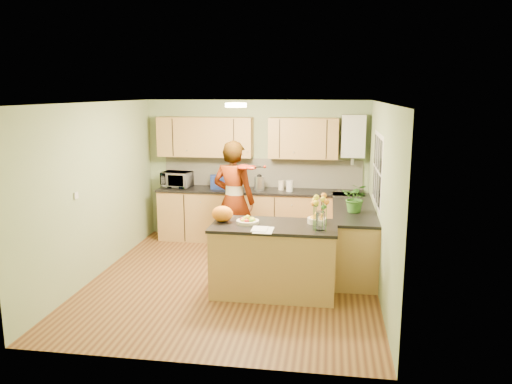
# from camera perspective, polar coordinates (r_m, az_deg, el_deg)

# --- Properties ---
(floor) EXTENTS (4.50, 4.50, 0.00)m
(floor) POSITION_cam_1_polar(r_m,az_deg,el_deg) (7.24, -2.61, -10.02)
(floor) COLOR #512C17
(floor) RESTS_ON ground
(ceiling) EXTENTS (4.00, 4.50, 0.02)m
(ceiling) POSITION_cam_1_polar(r_m,az_deg,el_deg) (6.74, -2.80, 10.17)
(ceiling) COLOR white
(ceiling) RESTS_ON wall_back
(wall_back) EXTENTS (4.00, 0.02, 2.50)m
(wall_back) POSITION_cam_1_polar(r_m,az_deg,el_deg) (9.07, 0.05, 2.56)
(wall_back) COLOR #89A072
(wall_back) RESTS_ON floor
(wall_front) EXTENTS (4.00, 0.02, 2.50)m
(wall_front) POSITION_cam_1_polar(r_m,az_deg,el_deg) (4.77, -7.97, -5.73)
(wall_front) COLOR #89A072
(wall_front) RESTS_ON floor
(wall_left) EXTENTS (0.02, 4.50, 2.50)m
(wall_left) POSITION_cam_1_polar(r_m,az_deg,el_deg) (7.53, -17.81, 0.18)
(wall_left) COLOR #89A072
(wall_left) RESTS_ON floor
(wall_right) EXTENTS (0.02, 4.50, 2.50)m
(wall_right) POSITION_cam_1_polar(r_m,az_deg,el_deg) (6.79, 14.09, -0.79)
(wall_right) COLOR #89A072
(wall_right) RESTS_ON floor
(back_counter) EXTENTS (3.64, 0.62, 0.94)m
(back_counter) POSITION_cam_1_polar(r_m,az_deg,el_deg) (8.92, 0.40, -2.70)
(back_counter) COLOR #A27840
(back_counter) RESTS_ON floor
(right_counter) EXTENTS (0.62, 2.24, 0.94)m
(right_counter) POSITION_cam_1_polar(r_m,az_deg,el_deg) (7.78, 11.02, -5.03)
(right_counter) COLOR #A27840
(right_counter) RESTS_ON floor
(splashback) EXTENTS (3.60, 0.02, 0.52)m
(splashback) POSITION_cam_1_polar(r_m,az_deg,el_deg) (9.05, 0.66, 2.22)
(splashback) COLOR beige
(splashback) RESTS_ON back_counter
(upper_cabinets) EXTENTS (3.20, 0.34, 0.70)m
(upper_cabinets) POSITION_cam_1_polar(r_m,az_deg,el_deg) (8.86, -1.24, 6.26)
(upper_cabinets) COLOR #A27840
(upper_cabinets) RESTS_ON wall_back
(boiler) EXTENTS (0.40, 0.30, 0.86)m
(boiler) POSITION_cam_1_polar(r_m,az_deg,el_deg) (8.74, 11.05, 6.29)
(boiler) COLOR silver
(boiler) RESTS_ON wall_back
(window_right) EXTENTS (0.01, 1.30, 1.05)m
(window_right) POSITION_cam_1_polar(r_m,az_deg,el_deg) (7.33, 13.71, 2.49)
(window_right) COLOR silver
(window_right) RESTS_ON wall_right
(light_switch) EXTENTS (0.02, 0.09, 0.09)m
(light_switch) POSITION_cam_1_polar(r_m,az_deg,el_deg) (6.99, -19.88, -0.37)
(light_switch) COLOR silver
(light_switch) RESTS_ON wall_left
(ceiling_lamp) EXTENTS (0.30, 0.30, 0.07)m
(ceiling_lamp) POSITION_cam_1_polar(r_m,az_deg,el_deg) (7.04, -2.32, 9.90)
(ceiling_lamp) COLOR #FFEABF
(ceiling_lamp) RESTS_ON ceiling
(peninsula_island) EXTENTS (1.64, 0.84, 0.94)m
(peninsula_island) POSITION_cam_1_polar(r_m,az_deg,el_deg) (6.67, 2.05, -7.63)
(peninsula_island) COLOR #A27840
(peninsula_island) RESTS_ON floor
(fruit_dish) EXTENTS (0.30, 0.30, 0.10)m
(fruit_dish) POSITION_cam_1_polar(r_m,az_deg,el_deg) (6.56, -0.96, -3.26)
(fruit_dish) COLOR beige
(fruit_dish) RESTS_ON peninsula_island
(orange_bowl) EXTENTS (0.25, 0.25, 0.14)m
(orange_bowl) POSITION_cam_1_polar(r_m,az_deg,el_deg) (6.62, 6.97, -3.05)
(orange_bowl) COLOR beige
(orange_bowl) RESTS_ON peninsula_island
(flower_vase) EXTENTS (0.28, 0.28, 0.52)m
(flower_vase) POSITION_cam_1_polar(r_m,az_deg,el_deg) (6.23, 7.40, -1.30)
(flower_vase) COLOR silver
(flower_vase) RESTS_ON peninsula_island
(orange_bag) EXTENTS (0.34, 0.31, 0.21)m
(orange_bag) POSITION_cam_1_polar(r_m,az_deg,el_deg) (6.66, -3.87, -2.50)
(orange_bag) COLOR orange
(orange_bag) RESTS_ON peninsula_island
(papers) EXTENTS (0.24, 0.33, 0.01)m
(papers) POSITION_cam_1_polar(r_m,az_deg,el_deg) (6.25, 0.86, -4.36)
(papers) COLOR white
(papers) RESTS_ON peninsula_island
(violinist) EXTENTS (0.79, 0.62, 1.91)m
(violinist) POSITION_cam_1_polar(r_m,az_deg,el_deg) (7.85, -2.55, -1.02)
(violinist) COLOR #EDB891
(violinist) RESTS_ON floor
(violin) EXTENTS (0.62, 0.54, 0.16)m
(violin) POSITION_cam_1_polar(r_m,az_deg,el_deg) (7.50, -1.41, 2.86)
(violin) COLOR #571305
(violin) RESTS_ON violinist
(microwave) EXTENTS (0.55, 0.41, 0.28)m
(microwave) POSITION_cam_1_polar(r_m,az_deg,el_deg) (9.14, -9.03, 1.42)
(microwave) COLOR silver
(microwave) RESTS_ON back_counter
(blue_box) EXTENTS (0.34, 0.28, 0.24)m
(blue_box) POSITION_cam_1_polar(r_m,az_deg,el_deg) (8.95, -4.29, 1.17)
(blue_box) COLOR navy
(blue_box) RESTS_ON back_counter
(kettle) EXTENTS (0.18, 0.18, 0.33)m
(kettle) POSITION_cam_1_polar(r_m,az_deg,el_deg) (8.76, 0.38, 1.09)
(kettle) COLOR silver
(kettle) RESTS_ON back_counter
(jar_cream) EXTENTS (0.13, 0.13, 0.17)m
(jar_cream) POSITION_cam_1_polar(r_m,az_deg,el_deg) (8.80, 2.89, 0.77)
(jar_cream) COLOR beige
(jar_cream) RESTS_ON back_counter
(jar_white) EXTENTS (0.14, 0.14, 0.19)m
(jar_white) POSITION_cam_1_polar(r_m,az_deg,el_deg) (8.67, 3.88, 0.68)
(jar_white) COLOR silver
(jar_white) RESTS_ON back_counter
(potted_plant) EXTENTS (0.46, 0.42, 0.43)m
(potted_plant) POSITION_cam_1_polar(r_m,az_deg,el_deg) (7.27, 11.34, -0.66)
(potted_plant) COLOR #366E24
(potted_plant) RESTS_ON right_counter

